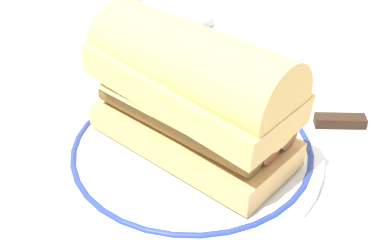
{
  "coord_description": "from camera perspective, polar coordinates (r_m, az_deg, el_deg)",
  "views": [
    {
      "loc": [
        0.12,
        -0.36,
        0.33
      ],
      "look_at": [
        -0.01,
        0.02,
        0.04
      ],
      "focal_mm": 48.37,
      "sensor_mm": 36.0,
      "label": 1
    }
  ],
  "objects": [
    {
      "name": "ground_plane",
      "position": [
        0.51,
        0.38,
        -5.75
      ],
      "size": [
        1.5,
        1.5,
        0.0
      ],
      "primitive_type": "plane",
      "color": "silver"
    },
    {
      "name": "plate",
      "position": [
        0.52,
        0.0,
        -3.34
      ],
      "size": [
        0.26,
        0.26,
        0.01
      ],
      "color": "white",
      "rests_on": "ground_plane"
    },
    {
      "name": "sausage_sandwich",
      "position": [
        0.48,
        0.0,
        3.25
      ],
      "size": [
        0.22,
        0.16,
        0.13
      ],
      "rotation": [
        0.0,
        0.0,
        -0.38
      ],
      "color": "tan",
      "rests_on": "plate"
    },
    {
      "name": "drinking_glass",
      "position": [
        0.68,
        -7.56,
        9.92
      ],
      "size": [
        0.06,
        0.06,
        0.1
      ],
      "color": "silver",
      "rests_on": "ground_plane"
    },
    {
      "name": "salt_shaker",
      "position": [
        0.67,
        1.28,
        9.0
      ],
      "size": [
        0.03,
        0.03,
        0.08
      ],
      "color": "white",
      "rests_on": "ground_plane"
    },
    {
      "name": "butter_knife",
      "position": [
        0.6,
        19.35,
        -0.28
      ],
      "size": [
        0.15,
        0.06,
        0.01
      ],
      "color": "silver",
      "rests_on": "ground_plane"
    }
  ]
}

